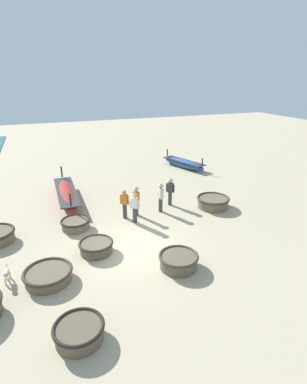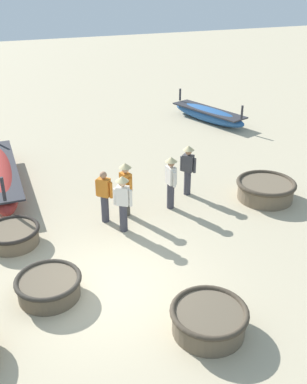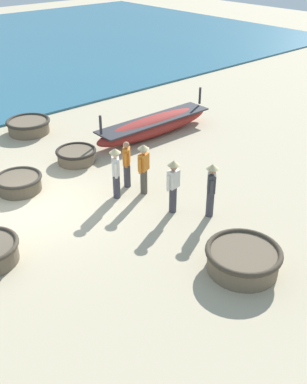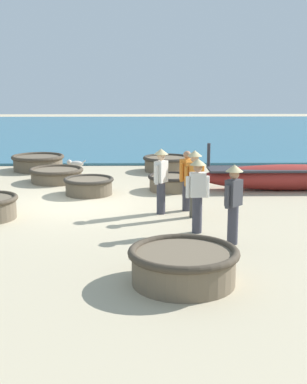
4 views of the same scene
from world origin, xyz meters
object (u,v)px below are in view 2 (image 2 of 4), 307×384
coracle_weathered (13,235)px  long_boat_red_hull (0,175)px  coracle_upturned (49,286)px  long_boat_white_hull (208,114)px  fisherman_with_hat (126,186)px  coracle_center (266,189)px  fisherman_hauling (171,179)px  fisherman_standing_right (123,200)px  fisherman_crouching (104,195)px  fisherman_standing_left (188,167)px  coracle_nearest (209,319)px

coracle_weathered → long_boat_red_hull: size_ratio=0.26×
coracle_upturned → long_boat_white_hull: 13.60m
long_boat_red_hull → fisherman_with_hat: (3.32, -3.33, 0.54)m
coracle_center → fisherman_hauling: bearing=170.2°
coracle_weathered → fisherman_standing_right: fisherman_standing_right is taller
fisherman_crouching → coracle_upturned: bearing=-126.9°
coracle_center → long_boat_white_hull: bearing=75.7°
fisherman_standing_left → fisherman_with_hat: same height
long_boat_white_hull → long_boat_red_hull: long_boat_red_hull is taller
coracle_upturned → fisherman_with_hat: bearing=46.3°
coracle_upturned → fisherman_standing_right: size_ratio=0.89×
fisherman_standing_left → fisherman_hauling: bearing=-142.9°
fisherman_crouching → fisherman_with_hat: bearing=10.8°
fisherman_crouching → fisherman_hauling: bearing=1.9°
coracle_upturned → fisherman_hauling: 5.05m
coracle_weathered → fisherman_hauling: bearing=4.1°
coracle_upturned → fisherman_with_hat: (2.75, 2.88, 0.68)m
coracle_nearest → fisherman_standing_left: size_ratio=0.95×
coracle_weathered → coracle_center: (7.72, -0.19, 0.07)m
fisherman_with_hat → coracle_nearest: bearing=-89.2°
fisherman_crouching → fisherman_standing_left: bearing=13.8°
coracle_center → fisherman_with_hat: size_ratio=1.12×
fisherman_crouching → fisherman_standing_right: (0.34, -0.68, 0.12)m
long_boat_red_hull → coracle_weathered: bearing=-89.6°
fisherman_standing_left → fisherman_crouching: fisherman_standing_left is taller
coracle_weathered → long_boat_white_hull: bearing=37.9°
coracle_upturned → fisherman_crouching: bearing=53.1°
long_boat_red_hull → long_boat_white_hull: bearing=21.5°
coracle_weathered → coracle_upturned: size_ratio=0.97×
coracle_weathered → fisherman_crouching: 2.69m
coracle_upturned → fisherman_crouching: (2.07, 2.75, 0.56)m
coracle_center → long_boat_red_hull: long_boat_red_hull is taller
coracle_nearest → long_boat_white_hull: 13.83m
coracle_weathered → fisherman_hauling: (4.68, 0.33, 0.69)m
coracle_weathered → long_boat_red_hull: long_boat_red_hull is taller
fisherman_with_hat → fisherman_crouching: bearing=-169.2°
coracle_upturned → fisherman_with_hat: size_ratio=0.89×
long_boat_white_hull → fisherman_with_hat: size_ratio=2.61×
fisherman_hauling → fisherman_crouching: bearing=-178.1°
coracle_nearest → fisherman_hauling: size_ratio=0.95×
coracle_weathered → fisherman_with_hat: fisherman_with_hat is taller
fisherman_hauling → fisherman_standing_right: (-1.73, -0.75, 0.00)m
coracle_weathered → long_boat_red_hull: (-0.02, 3.73, 0.15)m
coracle_weathered → coracle_nearest: (3.37, -4.73, 0.04)m
coracle_center → fisherman_hauling: size_ratio=1.12×
long_boat_white_hull → fisherman_hauling: 8.82m
fisherman_hauling → fisherman_with_hat: (-1.39, 0.06, 0.00)m
coracle_weathered → long_boat_red_hull: 3.73m
coracle_weathered → coracle_center: size_ratio=0.77×
long_boat_white_hull → fisherman_hauling: size_ratio=2.61×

